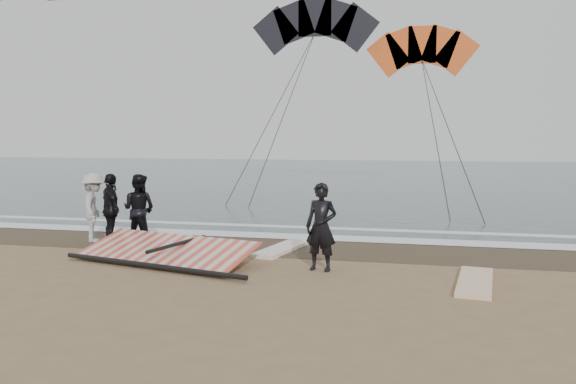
% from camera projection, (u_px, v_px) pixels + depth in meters
% --- Properties ---
extents(ground, '(120.00, 120.00, 0.00)m').
position_uv_depth(ground, '(280.00, 296.00, 10.22)').
color(ground, '#8C704C').
rests_on(ground, ground).
extents(sea, '(120.00, 54.00, 0.02)m').
position_uv_depth(sea, '(381.00, 175.00, 42.27)').
color(sea, '#233838').
rests_on(sea, ground).
extents(wet_sand, '(120.00, 2.80, 0.01)m').
position_uv_depth(wet_sand, '(320.00, 248.00, 14.59)').
color(wet_sand, '#4C3D2B').
rests_on(wet_sand, ground).
extents(foam_near, '(120.00, 0.90, 0.01)m').
position_uv_depth(foam_near, '(328.00, 238.00, 15.94)').
color(foam_near, white).
rests_on(foam_near, sea).
extents(foam_far, '(120.00, 0.45, 0.01)m').
position_uv_depth(foam_far, '(336.00, 228.00, 17.60)').
color(foam_far, white).
rests_on(foam_far, sea).
extents(man_main, '(0.77, 0.59, 1.91)m').
position_uv_depth(man_main, '(321.00, 227.00, 12.06)').
color(man_main, black).
rests_on(man_main, ground).
extents(board_white, '(0.94, 2.34, 0.09)m').
position_uv_depth(board_white, '(475.00, 282.00, 11.01)').
color(board_white, silver).
rests_on(board_white, ground).
extents(board_cream, '(1.11, 2.37, 0.10)m').
position_uv_depth(board_cream, '(282.00, 249.00, 14.28)').
color(board_cream, white).
rests_on(board_cream, ground).
extents(trio_cluster, '(2.47, 1.56, 1.92)m').
position_uv_depth(trio_cluster, '(113.00, 209.00, 15.16)').
color(trio_cluster, black).
rests_on(trio_cluster, ground).
extents(sail_rig, '(4.74, 2.71, 0.52)m').
position_uv_depth(sail_rig, '(166.00, 253.00, 13.03)').
color(sail_rig, black).
rests_on(sail_rig, ground).
extents(kite_red, '(6.52, 6.53, 14.77)m').
position_uv_depth(kite_red, '(422.00, 54.00, 30.42)').
color(kite_red, '#E2531A').
rests_on(kite_red, ground).
extents(kite_dark, '(8.05, 4.94, 12.97)m').
position_uv_depth(kite_dark, '(315.00, 29.00, 31.15)').
color(kite_dark, black).
rests_on(kite_dark, ground).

